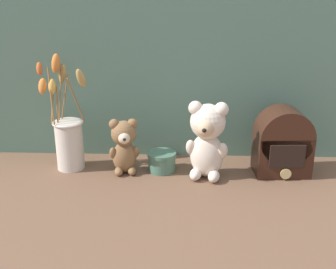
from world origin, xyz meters
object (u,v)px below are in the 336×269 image
(flower_vase, at_px, (68,135))
(decorative_tin_tall, at_px, (162,161))
(teddy_bear_medium, at_px, (124,145))
(vintage_radio, at_px, (283,143))
(teddy_bear_large, at_px, (207,139))

(flower_vase, bearing_deg, decorative_tin_tall, -2.41)
(teddy_bear_medium, relative_size, vintage_radio, 0.84)
(teddy_bear_medium, xyz_separation_m, vintage_radio, (0.47, 0.01, 0.01))
(teddy_bear_large, relative_size, teddy_bear_medium, 1.36)
(teddy_bear_large, height_order, teddy_bear_medium, teddy_bear_large)
(flower_vase, relative_size, decorative_tin_tall, 4.01)
(teddy_bear_large, distance_m, vintage_radio, 0.23)
(flower_vase, height_order, vintage_radio, flower_vase)
(flower_vase, xyz_separation_m, decorative_tin_tall, (0.29, -0.01, -0.08))
(teddy_bear_medium, relative_size, decorative_tin_tall, 1.94)
(teddy_bear_medium, xyz_separation_m, flower_vase, (-0.18, 0.03, 0.02))
(teddy_bear_large, xyz_separation_m, vintage_radio, (0.23, 0.04, -0.02))
(teddy_bear_medium, distance_m, decorative_tin_tall, 0.13)
(flower_vase, xyz_separation_m, vintage_radio, (0.65, -0.01, -0.01))
(teddy_bear_large, xyz_separation_m, decorative_tin_tall, (-0.13, 0.04, -0.09))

